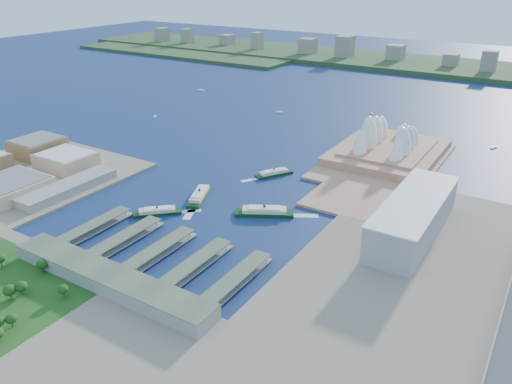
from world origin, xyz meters
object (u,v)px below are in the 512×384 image
Objects in this scene: opera_house at (390,135)px; toaster_building at (413,217)px; ferry_c at (157,210)px; ferry_d at (264,210)px; ferry_a at (199,193)px; ferry_b at (274,172)px.

opera_house is 1.16× the size of toaster_building.
ferry_d is at bearing -102.70° from ferry_c.
opera_house is 2.95× the size of ferry_d.
ferry_a is (-226.43, -39.25, -15.01)m from toaster_building.
opera_house is at bearing 85.23° from ferry_b.
opera_house is at bearing 114.23° from toaster_building.
ferry_a is at bearing -78.86° from ferry_b.
ferry_a is 1.16× the size of ferry_c.
ferry_c is at bearing -116.85° from opera_house.
ferry_a reaches higher than ferry_b.
ferry_a is (-136.43, -239.25, -26.51)m from opera_house.
ferry_c is at bearing 92.18° from ferry_d.
opera_house is 219.62m from toaster_building.
ferry_c is (-12.73, -55.46, -0.78)m from ferry_a.
toaster_building reaches higher than ferry_b.
toaster_building is 257.72m from ferry_c.
opera_house is 171.34m from ferry_b.
ferry_b is at bearing 47.39° from ferry_a.
ferry_a is at bearing -170.17° from toaster_building.
ferry_b is at bearing -4.27° from ferry_d.
toaster_building is 2.67× the size of ferry_a.
toaster_building is 2.54× the size of ferry_d.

